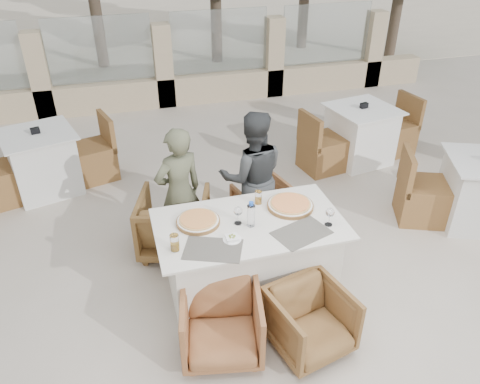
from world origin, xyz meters
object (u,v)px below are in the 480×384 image
object	(u,v)px
olive_dish	(232,238)
armchair_near_left	(222,323)
beer_glass_left	(175,243)
armchair_far_right	(265,208)
pizza_right	(290,205)
water_bottle	(251,214)
bg_table_a	(43,162)
armchair_far_left	(174,223)
wine_glass_corner	(330,216)
diner_right	(252,177)
bg_table_b	(360,135)
pizza_left	(198,221)
beer_glass_right	(258,197)
diner_left	(179,193)
armchair_near_right	(310,321)
dining_table	(249,258)
wine_glass_centre	(238,214)

from	to	relation	value
olive_dish	armchair_near_left	distance (m)	0.67
beer_glass_left	armchair_far_right	world-z (taller)	beer_glass_left
pizza_right	water_bottle	world-z (taller)	water_bottle
water_bottle	bg_table_a	xyz separation A→B (m)	(-1.90, 2.45, -0.50)
armchair_far_right	beer_glass_left	bearing A→B (deg)	30.37
armchair_far_left	wine_glass_corner	bearing A→B (deg)	156.85
bg_table_a	armchair_far_left	bearing A→B (deg)	-66.09
armchair_near_left	bg_table_a	distance (m)	3.35
bg_table_a	diner_right	bearing A→B (deg)	-51.90
bg_table_b	pizza_right	bearing A→B (deg)	-142.28
wine_glass_corner	armchair_far_right	size ratio (longest dim) A/B	0.31
wine_glass_corner	bg_table_a	world-z (taller)	wine_glass_corner
armchair_far_right	armchair_near_left	distance (m)	1.70
pizza_left	bg_table_a	bearing A→B (deg)	122.70
pizza_left	armchair_far_left	xyz separation A→B (m)	(-0.13, 0.70, -0.48)
beer_glass_left	beer_glass_right	xyz separation A→B (m)	(0.83, 0.46, -0.01)
armchair_far_right	armchair_far_left	bearing A→B (deg)	-9.21
beer_glass_left	bg_table_a	distance (m)	2.92
pizza_left	bg_table_b	bearing A→B (deg)	36.91
armchair_far_right	diner_left	world-z (taller)	diner_left
armchair_near_right	wine_glass_corner	bearing A→B (deg)	43.19
dining_table	pizza_left	size ratio (longest dim) A/B	4.33
armchair_far_left	diner_left	world-z (taller)	diner_left
beer_glass_left	bg_table_a	size ratio (longest dim) A/B	0.09
wine_glass_corner	beer_glass_right	distance (m)	0.67
pizza_right	armchair_far_left	bearing A→B (deg)	144.87
bg_table_b	diner_right	bearing A→B (deg)	-156.92
water_bottle	beer_glass_right	xyz separation A→B (m)	(0.16, 0.31, -0.05)
beer_glass_right	olive_dish	bearing A→B (deg)	-128.73
wine_glass_centre	wine_glass_corner	size ratio (longest dim) A/B	1.00
armchair_far_right	bg_table_b	xyz separation A→B (m)	(1.76, 1.20, 0.12)
water_bottle	beer_glass_right	bearing A→B (deg)	62.12
wine_glass_centre	bg_table_b	world-z (taller)	wine_glass_centre
water_bottle	beer_glass_left	distance (m)	0.68
pizza_right	olive_dish	distance (m)	0.70
armchair_far_right	beer_glass_right	bearing A→B (deg)	51.63
dining_table	armchair_near_left	size ratio (longest dim) A/B	2.52
diner_left	diner_right	xyz separation A→B (m)	(0.76, 0.06, 0.03)
armchair_far_left	armchair_near_left	distance (m)	1.40
beer_glass_right	diner_left	distance (m)	0.84
pizza_left	armchair_near_right	bearing A→B (deg)	-50.31
bg_table_a	beer_glass_left	bearing A→B (deg)	-80.77
armchair_far_left	diner_left	bearing A→B (deg)	-179.66
beer_glass_right	armchair_far_left	xyz separation A→B (m)	(-0.71, 0.54, -0.52)
bg_table_a	pizza_left	bearing A→B (deg)	-73.44
beer_glass_left	diner_left	size ratio (longest dim) A/B	0.10
armchair_far_left	beer_glass_left	bearing A→B (deg)	101.10
armchair_far_left	armchair_near_right	distance (m)	1.75
diner_right	bg_table_b	distance (m)	2.31
bg_table_a	armchair_near_right	bearing A→B (deg)	-71.44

